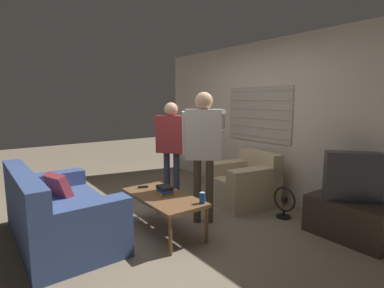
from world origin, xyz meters
name	(u,v)px	position (x,y,z in m)	size (l,w,h in m)	color
ground_plane	(158,222)	(0.00, 0.00, 0.00)	(16.00, 16.00, 0.00)	#7F705B
wall_back	(263,120)	(0.00, 2.03, 1.28)	(5.20, 0.08, 2.55)	beige
couch_blue	(57,214)	(-0.24, -1.18, 0.32)	(1.73, 0.97, 0.85)	#384C7F
armchair_beige	(245,183)	(0.15, 1.47, 0.32)	(0.97, 0.99, 0.80)	#C6B289
coffee_table	(163,199)	(0.27, -0.08, 0.42)	(1.16, 0.56, 0.46)	brown
tv_stand	(349,219)	(1.71, 1.59, 0.23)	(0.90, 0.53, 0.46)	#33281E
tv	(353,176)	(1.71, 1.60, 0.74)	(0.59, 0.54, 0.56)	#2D2D33
person_left_standing	(172,139)	(-0.67, 0.65, 1.00)	(0.54, 0.83, 1.57)	#33384C
person_right_standing	(204,140)	(0.33, 0.50, 1.09)	(0.52, 0.83, 1.71)	#4C4233
book_stack	(165,190)	(0.22, -0.03, 0.51)	(0.23, 0.20, 0.10)	gold
soda_can	(202,198)	(0.77, 0.13, 0.52)	(0.07, 0.07, 0.13)	#194C9E
spare_remote	(143,187)	(-0.17, -0.13, 0.47)	(0.08, 0.14, 0.02)	black
floor_fan	(284,202)	(0.88, 1.48, 0.21)	(0.34, 0.20, 0.43)	black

